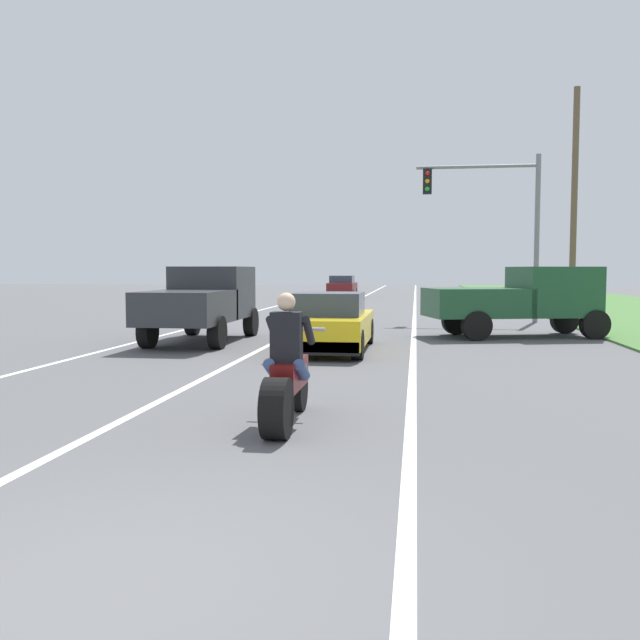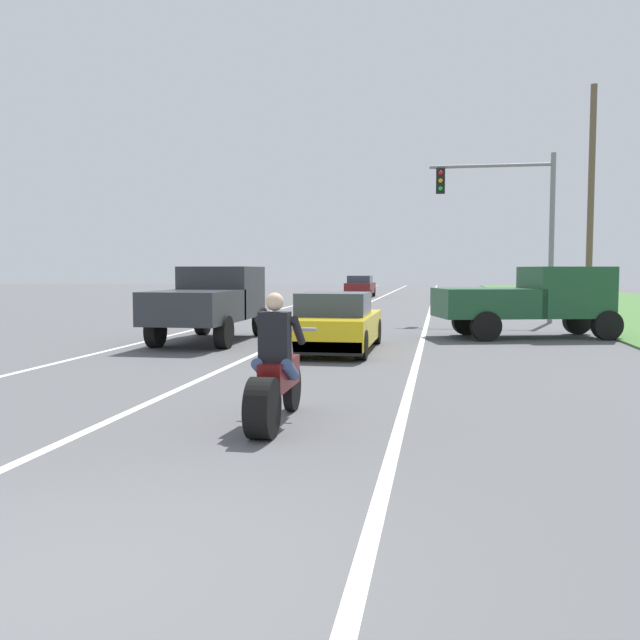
{
  "view_description": "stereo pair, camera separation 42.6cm",
  "coord_description": "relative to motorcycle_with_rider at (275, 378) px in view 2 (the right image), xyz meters",
  "views": [
    {
      "loc": [
        1.85,
        -3.69,
        1.89
      ],
      "look_at": [
        0.16,
        8.27,
        1.0
      ],
      "focal_mm": 38.24,
      "sensor_mm": 36.0,
      "label": 1
    },
    {
      "loc": [
        2.27,
        -3.62,
        1.89
      ],
      "look_at": [
        0.16,
        8.27,
        1.0
      ],
      "focal_mm": 38.24,
      "sensor_mm": 36.0,
      "label": 2
    }
  ],
  "objects": [
    {
      "name": "pickup_truck_left_lane_dark_grey",
      "position": [
        -4.03,
        9.33,
        0.51
      ],
      "size": [
        2.02,
        4.8,
        1.98
      ],
      "color": "#2D3035",
      "rests_on": "ground"
    },
    {
      "name": "ground_plane",
      "position": [
        -0.32,
        -4.27,
        -0.59
      ],
      "size": [
        160.0,
        160.0,
        0.0
      ],
      "primitive_type": "plane",
      "color": "#565659"
    },
    {
      "name": "sports_car_yellow",
      "position": [
        -0.48,
        7.76,
        0.04
      ],
      "size": [
        1.84,
        4.3,
        1.37
      ],
      "color": "yellow",
      "rests_on": "ground"
    },
    {
      "name": "pickup_truck_right_shoulder_dark_green",
      "position": [
        4.48,
        11.82,
        0.51
      ],
      "size": [
        5.14,
        3.14,
        1.98
      ],
      "color": "#1E4C2D",
      "rests_on": "ground"
    },
    {
      "name": "lane_stripe_right_solid",
      "position": [
        1.48,
        15.73,
        -0.59
      ],
      "size": [
        0.14,
        120.0,
        0.01
      ],
      "primitive_type": "cube",
      "color": "white",
      "rests_on": "ground"
    },
    {
      "name": "distant_car_far_ahead",
      "position": [
        -3.54,
        39.08,
        0.18
      ],
      "size": [
        1.8,
        4.0,
        1.5
      ],
      "color": "maroon",
      "rests_on": "ground"
    },
    {
      "name": "lane_stripe_centre_dashed",
      "position": [
        -2.12,
        15.73,
        -0.59
      ],
      "size": [
        0.14,
        120.0,
        0.01
      ],
      "primitive_type": "cube",
      "color": "white",
      "rests_on": "ground"
    },
    {
      "name": "utility_pole_roadside",
      "position": [
        7.54,
        19.65,
        3.83
      ],
      "size": [
        0.24,
        0.24,
        8.86
      ],
      "primitive_type": "cylinder",
      "color": "brown",
      "rests_on": "ground"
    },
    {
      "name": "traffic_light_mast_near",
      "position": [
        4.47,
        17.42,
        3.39
      ],
      "size": [
        4.39,
        0.34,
        6.0
      ],
      "color": "gray",
      "rests_on": "ground"
    },
    {
      "name": "motorcycle_with_rider",
      "position": [
        0.0,
        0.0,
        0.0
      ],
      "size": [
        0.7,
        2.21,
        1.62
      ],
      "color": "black",
      "rests_on": "ground"
    },
    {
      "name": "lane_stripe_left_solid",
      "position": [
        -5.72,
        15.73,
        -0.59
      ],
      "size": [
        0.14,
        120.0,
        0.01
      ],
      "primitive_type": "cube",
      "color": "white",
      "rests_on": "ground"
    }
  ]
}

